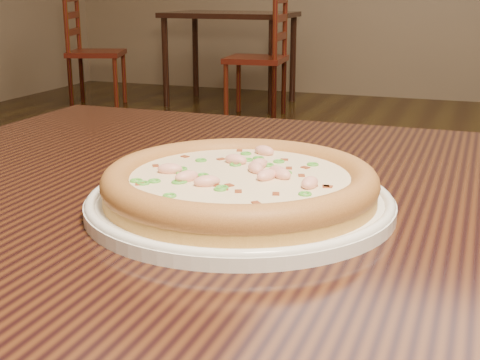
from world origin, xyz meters
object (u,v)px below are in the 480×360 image
(hero_table, at_px, (369,302))
(pizza, at_px, (240,183))
(chair_a, at_px, (90,52))
(chair_b, at_px, (263,58))
(plate, at_px, (240,202))
(bg_table_left, at_px, (230,24))

(hero_table, height_order, pizza, pizza)
(pizza, distance_m, chair_a, 5.03)
(chair_b, bearing_deg, hero_table, -70.35)
(plate, bearing_deg, chair_a, 124.22)
(pizza, xyz_separation_m, bg_table_left, (-1.79, 4.64, -0.12))
(hero_table, bearing_deg, bg_table_left, 112.58)
(pizza, relative_size, chair_a, 0.27)
(pizza, bearing_deg, bg_table_left, 111.08)
(bg_table_left, bearing_deg, hero_table, -67.42)
(chair_a, bearing_deg, plate, -55.78)
(plate, height_order, chair_b, chair_b)
(hero_table, relative_size, plate, 4.11)
(hero_table, xyz_separation_m, plate, (-0.12, -0.05, 0.11))
(chair_a, relative_size, chair_b, 1.00)
(pizza, xyz_separation_m, chair_b, (-1.35, 4.18, -0.34))
(chair_a, xyz_separation_m, chair_b, (1.47, 0.02, 0.00))
(hero_table, distance_m, plate, 0.17)
(hero_table, distance_m, pizza, 0.18)
(pizza, bearing_deg, plate, -90.80)
(hero_table, bearing_deg, chair_a, 125.67)
(hero_table, bearing_deg, chair_b, 109.65)
(plate, xyz_separation_m, chair_a, (-2.82, 4.15, -0.32))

